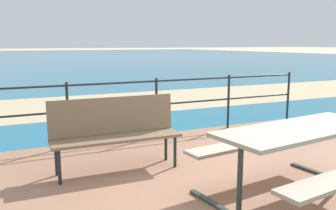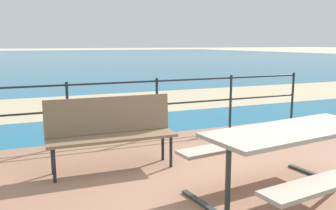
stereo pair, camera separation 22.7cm
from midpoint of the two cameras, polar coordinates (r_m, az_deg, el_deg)
ground_plane at (r=4.09m, az=10.67°, el=-13.89°), size 240.00×240.00×0.00m
patio_paving at (r=4.08m, az=10.68°, el=-13.50°), size 6.40×5.20×0.06m
sea_water at (r=43.10m, az=-22.43°, el=7.04°), size 90.00×90.00×0.01m
beach_strip at (r=9.84m, az=-11.77°, el=0.17°), size 54.04×4.29×0.01m
picnic_table at (r=3.74m, az=19.07°, el=-6.02°), size 2.02×1.64×0.76m
park_bench at (r=4.48m, az=-10.00°, el=-3.69°), size 1.61×0.46×0.91m
railing_fence at (r=5.98m, az=-2.98°, el=0.89°), size 5.94×0.04×1.01m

